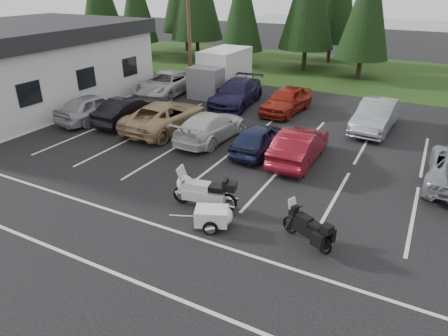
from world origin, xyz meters
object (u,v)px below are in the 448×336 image
touring_motorcycle (204,189)px  cargo_trailer (212,218)px  car_far_1 (236,93)px  adventure_motorcycle (307,225)px  utility_pole (189,23)px  building (15,66)px  car_near_0 (93,107)px  car_near_3 (211,126)px  box_truck (218,72)px  car_far_0 (166,84)px  car_near_1 (128,110)px  car_near_5 (299,146)px  car_near_4 (259,138)px  car_far_3 (376,116)px  car_near_2 (166,116)px  car_far_2 (287,100)px

touring_motorcycle → cargo_trailer: bearing=-59.9°
car_far_1 → adventure_motorcycle: car_far_1 is taller
utility_pole → adventure_motorcycle: utility_pole is taller
building → touring_motorcycle: bearing=-18.4°
car_near_0 → car_near_3: (7.49, 0.48, -0.07)m
box_truck → car_near_3: (4.11, -8.31, -0.75)m
car_far_0 → touring_motorcycle: (10.15, -11.96, -0.05)m
car_near_1 → car_near_5: size_ratio=0.98×
car_near_5 → car_near_1: bearing=-3.6°
car_near_4 → car_far_0: bearing=-33.7°
car_far_3 → car_near_5: bearing=-107.9°
utility_pole → cargo_trailer: utility_pole is taller
car_near_0 → car_near_2: bearing=-168.3°
building → car_far_2: (15.92, 6.31, -1.67)m
car_far_0 → car_far_1: (5.48, 0.03, 0.01)m
car_near_5 → car_far_3: (2.34, 5.86, 0.07)m
car_near_0 → car_far_2: size_ratio=1.00×
car_near_0 → car_far_0: (0.41, 6.54, 0.01)m
car_near_4 → car_far_2: 6.57m
car_near_1 → car_near_2: size_ratio=0.80×
car_far_2 → cargo_trailer: bearing=-74.9°
car_far_1 → touring_motorcycle: car_far_1 is taller
car_near_4 → adventure_motorcycle: (4.17, -5.93, -0.03)m
car_far_1 → car_near_4: bearing=-61.2°
car_near_1 → car_near_3: 5.40m
car_near_4 → car_far_2: bearing=-82.2°
box_truck → car_near_4: size_ratio=1.40×
car_near_4 → car_near_5: car_near_5 is taller
utility_pole → adventure_motorcycle: (13.06, -14.11, -4.04)m
car_near_0 → car_near_3: car_near_0 is taller
car_near_0 → cargo_trailer: car_near_0 is taller
car_near_1 → car_far_2: 9.42m
cargo_trailer → car_near_2: bearing=110.8°
car_near_2 → touring_motorcycle: 8.49m
car_far_2 → cargo_trailer: size_ratio=2.93×
car_near_4 → cargo_trailer: car_near_4 is taller
car_far_1 → adventure_motorcycle: bearing=-60.6°
car_near_1 → car_far_2: (7.21, 6.06, 0.05)m
cargo_trailer → utility_pole: bearing=101.2°
car_near_3 → car_near_5: bearing=177.3°
car_near_4 → car_near_5: size_ratio=0.89×
car_far_3 → car_far_1: bearing=179.3°
car_near_0 → car_near_1: (2.09, 0.55, -0.05)m
car_near_3 → cargo_trailer: (3.95, -6.92, -0.34)m
car_near_1 → touring_motorcycle: 10.37m
car_far_0 → adventure_motorcycle: size_ratio=2.64×
box_truck → adventure_motorcycle: (11.06, -14.61, -0.80)m
car_near_2 → car_near_5: (7.64, -0.62, -0.03)m
adventure_motorcycle → utility_pole: bearing=156.8°
utility_pole → building: bearing=-135.0°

